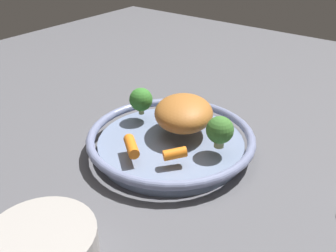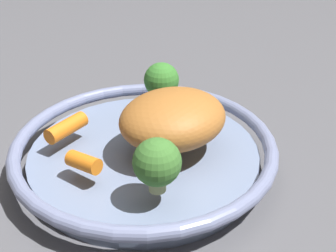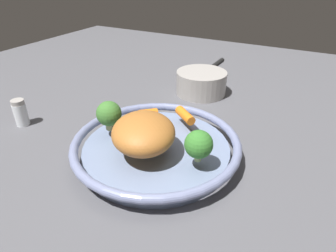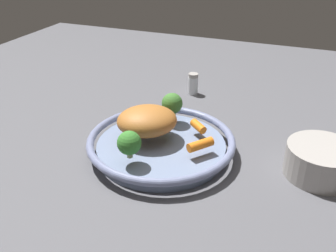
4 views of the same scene
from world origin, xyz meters
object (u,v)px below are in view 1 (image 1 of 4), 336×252
at_px(serving_bowl, 171,141).
at_px(broccoli_floret_small, 220,130).
at_px(saucepan, 43,252).
at_px(baby_carrot_left, 131,146).
at_px(baby_carrot_center, 175,154).
at_px(roast_chicken_piece, 184,113).
at_px(broccoli_floret_large, 141,100).

height_order(serving_bowl, broccoli_floret_small, broccoli_floret_small).
bearing_deg(serving_bowl, broccoli_floret_small, 7.16).
distance_m(serving_bowl, saucepan, 0.36).
height_order(serving_bowl, baby_carrot_left, baby_carrot_left).
height_order(broccoli_floret_small, saucepan, broccoli_floret_small).
xyz_separation_m(baby_carrot_center, saucepan, (-0.02, -0.28, -0.02)).
distance_m(roast_chicken_piece, broccoli_floret_small, 0.10).
bearing_deg(serving_bowl, saucepan, -82.56).
xyz_separation_m(roast_chicken_piece, saucepan, (0.04, -0.39, -0.04)).
bearing_deg(serving_bowl, baby_carrot_center, -48.55).
bearing_deg(broccoli_floret_small, saucepan, -99.22).
bearing_deg(saucepan, roast_chicken_piece, 96.00).
relative_size(serving_bowl, saucepan, 1.40).
relative_size(broccoli_floret_small, broccoli_floret_large, 1.05).
xyz_separation_m(roast_chicken_piece, baby_carrot_left, (-0.02, -0.14, -0.02)).
bearing_deg(baby_carrot_left, serving_bowl, 80.10).
xyz_separation_m(serving_bowl, baby_carrot_left, (-0.02, -0.10, 0.03)).
bearing_deg(serving_bowl, roast_chicken_piece, 82.23).
distance_m(roast_chicken_piece, baby_carrot_center, 0.12).
distance_m(broccoli_floret_large, saucepan, 0.41).
bearing_deg(broccoli_floret_small, baby_carrot_center, -117.39).
bearing_deg(broccoli_floret_small, roast_chicken_piece, 166.54).
bearing_deg(baby_carrot_left, baby_carrot_center, 20.58).
bearing_deg(roast_chicken_piece, baby_carrot_center, -62.08).
relative_size(roast_chicken_piece, baby_carrot_left, 2.32).
bearing_deg(roast_chicken_piece, baby_carrot_left, -99.33).
height_order(baby_carrot_center, saucepan, saucepan).
distance_m(serving_bowl, baby_carrot_left, 0.11).
bearing_deg(baby_carrot_center, broccoli_floret_large, 149.24).
xyz_separation_m(baby_carrot_center, baby_carrot_left, (-0.08, -0.03, 0.00)).
height_order(baby_carrot_center, broccoli_floret_large, broccoli_floret_large).
xyz_separation_m(roast_chicken_piece, broccoli_floret_large, (-0.11, -0.01, 0.00)).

